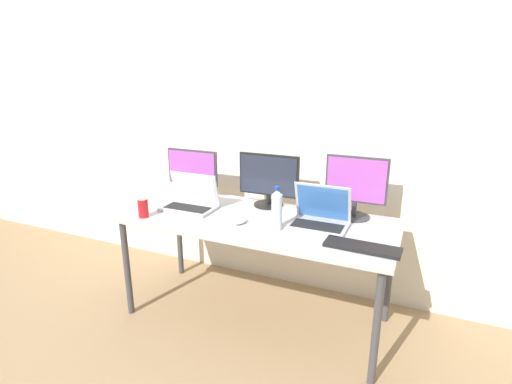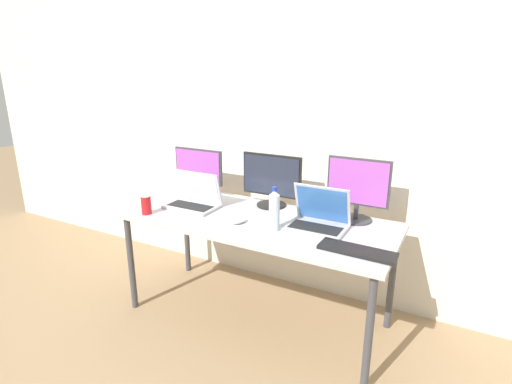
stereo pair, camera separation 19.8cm
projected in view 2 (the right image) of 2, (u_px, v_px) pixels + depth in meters
ground_plane at (256, 316)px, 2.82m from camera, size 16.00×16.00×0.00m
wall_back at (294, 122)px, 2.93m from camera, size 7.00×0.08×2.60m
work_desk at (256, 227)px, 2.62m from camera, size 1.80×0.75×0.74m
monitor_left at (199, 170)px, 3.05m from camera, size 0.42×0.17×0.36m
monitor_center at (272, 180)px, 2.79m from camera, size 0.44×0.21×0.37m
monitor_right at (358, 188)px, 2.51m from camera, size 0.39×0.21×0.41m
laptop_silver at (194, 199)px, 2.81m from camera, size 0.36×0.24×0.25m
laptop_secondary at (319, 219)px, 2.43m from camera, size 0.35×0.26×0.26m
keyboard_main at (357, 251)px, 2.12m from camera, size 0.41×0.15×0.02m
mouse_by_keyboard at (239, 221)px, 2.52m from camera, size 0.09×0.12×0.03m
water_bottle at (274, 210)px, 2.38m from camera, size 0.06×0.06×0.27m
soda_can_near_keyboard at (146, 205)px, 2.67m from camera, size 0.07×0.07×0.13m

